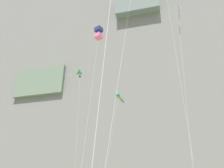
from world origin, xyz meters
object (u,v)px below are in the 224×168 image
(kite_windsock_high_right, at_px, (120,97))
(kite_box_mid_center, at_px, (99,33))
(kite_banner_far_right, at_px, (180,29))
(kite_delta_high_left, at_px, (82,80))

(kite_windsock_high_right, bearing_deg, kite_box_mid_center, -91.28)
(kite_windsock_high_right, xyz_separation_m, kite_box_mid_center, (-0.26, -11.69, 4.11))
(kite_windsock_high_right, distance_m, kite_box_mid_center, 12.39)
(kite_windsock_high_right, relative_size, kite_banner_far_right, 0.88)
(kite_delta_high_left, relative_size, kite_box_mid_center, 1.02)
(kite_delta_high_left, height_order, kite_box_mid_center, kite_delta_high_left)
(kite_delta_high_left, xyz_separation_m, kite_box_mid_center, (6.82, -12.04, -0.44))
(kite_delta_high_left, xyz_separation_m, kite_banner_far_right, (16.94, -13.66, -3.29))
(kite_banner_far_right, bearing_deg, kite_box_mid_center, 170.87)
(kite_windsock_high_right, bearing_deg, kite_banner_far_right, -53.50)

